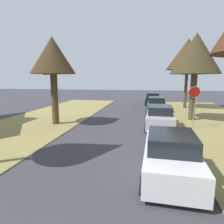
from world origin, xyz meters
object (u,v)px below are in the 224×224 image
Objects in this scene: stop_sign_far at (194,98)px; street_tree_right_mid_b at (196,54)px; parked_sedan_white at (170,154)px; parked_sedan_silver at (160,117)px; parked_sedan_green at (156,105)px; parked_sedan_black at (153,99)px; street_tree_right_far at (188,54)px; street_tree_left_mid_b at (53,57)px.

street_tree_right_mid_b is at bearing 79.92° from stop_sign_far.
parked_sedan_white is at bearing -107.62° from stop_sign_far.
parked_sedan_silver is at bearing -133.07° from street_tree_right_mid_b.
parked_sedan_white is at bearing -89.99° from parked_sedan_green.
parked_sedan_green is (-0.00, 13.70, 0.00)m from parked_sedan_white.
stop_sign_far is at bearing -78.91° from parked_sedan_black.
parked_sedan_white is 1.00× the size of parked_sedan_black.
street_tree_right_far reaches higher than stop_sign_far.
street_tree_right_far reaches higher than street_tree_right_mid_b.
street_tree_right_mid_b is 6.18m from parked_sedan_silver.
stop_sign_far is at bearing 3.87° from street_tree_left_mid_b.
street_tree_left_mid_b is 11.01m from parked_sedan_white.
street_tree_left_mid_b is 16.11m from parked_sedan_black.
parked_sedan_black is (-0.25, 6.33, 0.00)m from parked_sedan_green.
street_tree_left_mid_b is at bearing -176.13° from parked_sedan_silver.
street_tree_right_far reaches higher than parked_sedan_silver.
street_tree_right_mid_b is 1.57× the size of parked_sedan_white.
parked_sedan_black is (-0.26, 20.03, 0.00)m from parked_sedan_white.
parked_sedan_black is at bearing 91.09° from parked_sedan_silver.
parked_sedan_green is (-2.27, 6.56, -1.42)m from stop_sign_far.
street_tree_left_mid_b is at bearing -176.13° from stop_sign_far.
street_tree_right_far is at bearing 83.27° from stop_sign_far.
stop_sign_far is at bearing -100.08° from street_tree_right_mid_b.
parked_sedan_green is at bearing 126.52° from street_tree_right_mid_b.
parked_sedan_silver is (-0.01, 6.99, 0.00)m from parked_sedan_white.
parked_sedan_white and parked_sedan_silver have the same top height.
street_tree_right_far is at bearing 84.64° from street_tree_right_mid_b.
parked_sedan_white is at bearing -89.93° from parked_sedan_silver.
street_tree_right_far is 15.41m from street_tree_left_mid_b.
street_tree_right_mid_b is at bearing -95.36° from street_tree_right_far.
street_tree_right_mid_b is 6.59m from parked_sedan_green.
street_tree_right_far is 1.77× the size of parked_sedan_green.
street_tree_right_far is at bearing 43.07° from street_tree_left_mid_b.
stop_sign_far is 4.32m from street_tree_right_mid_b.
parked_sedan_green is 1.00× the size of parked_sedan_black.
parked_sedan_black is at bearing 90.74° from parked_sedan_white.
parked_sedan_silver is 6.71m from parked_sedan_green.
parked_sedan_green is (-2.77, 3.74, -4.66)m from street_tree_right_mid_b.
street_tree_left_mid_b reaches higher than parked_sedan_green.
street_tree_right_far is 1.23× the size of street_tree_left_mid_b.
street_tree_right_mid_b is (0.50, 2.82, 3.24)m from stop_sign_far.
parked_sedan_silver is at bearing 3.87° from street_tree_left_mid_b.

